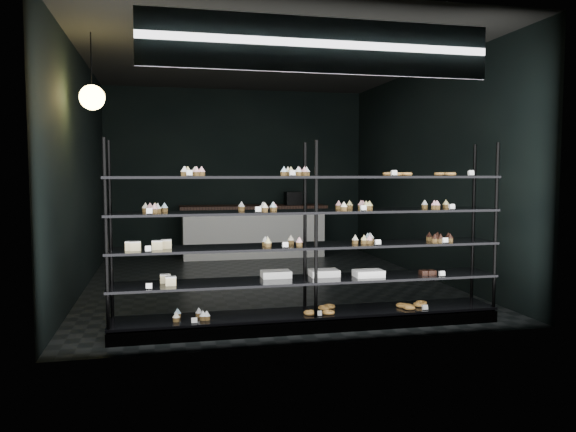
{
  "coord_description": "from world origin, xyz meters",
  "views": [
    {
      "loc": [
        -1.43,
        -7.95,
        1.59
      ],
      "look_at": [
        -0.08,
        -1.9,
        1.12
      ],
      "focal_mm": 35.0,
      "sensor_mm": 36.0,
      "label": 1
    }
  ],
  "objects": [
    {
      "name": "signage",
      "position": [
        0.0,
        -2.93,
        2.75
      ],
      "size": [
        3.3,
        0.05,
        0.5
      ],
      "color": "#0E2247",
      "rests_on": "room"
    },
    {
      "name": "pendant_lamp",
      "position": [
        -2.2,
        -1.14,
        2.45
      ],
      "size": [
        0.28,
        0.28,
        0.87
      ],
      "color": "black",
      "rests_on": "room"
    },
    {
      "name": "service_counter",
      "position": [
        0.24,
        2.5,
        0.5
      ],
      "size": [
        2.74,
        0.65,
        1.23
      ],
      "color": "silver",
      "rests_on": "room"
    },
    {
      "name": "display_shelf",
      "position": [
        0.01,
        -2.45,
        0.63
      ],
      "size": [
        4.0,
        0.5,
        1.91
      ],
      "color": "black",
      "rests_on": "room"
    },
    {
      "name": "room",
      "position": [
        0.0,
        0.0,
        1.6
      ],
      "size": [
        5.01,
        6.01,
        3.2
      ],
      "color": "black",
      "rests_on": "ground"
    }
  ]
}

